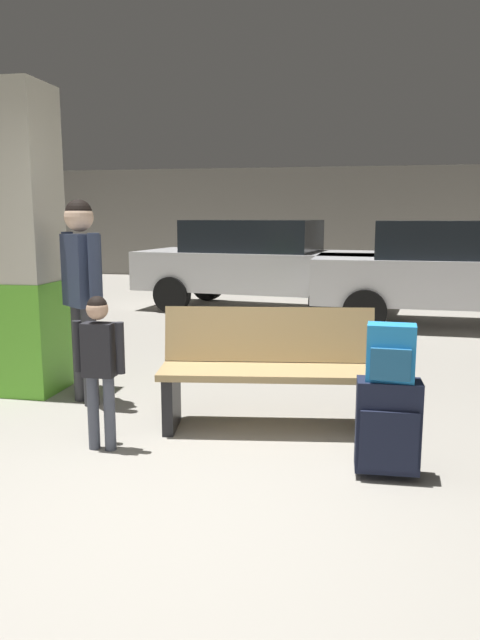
{
  "coord_description": "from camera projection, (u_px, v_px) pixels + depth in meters",
  "views": [
    {
      "loc": [
        1.0,
        -2.79,
        1.57
      ],
      "look_at": [
        0.22,
        1.3,
        0.85
      ],
      "focal_mm": 33.77,
      "sensor_mm": 36.0,
      "label": 1
    }
  ],
  "objects": [
    {
      "name": "adult",
      "position": [
        82.0,
        280.0,
        4.96
      ],
      "size": [
        0.47,
        0.41,
        1.71
      ],
      "color": "#38383D",
      "rests_on": "ground_plane"
    },
    {
      "name": "structural_pillar",
      "position": [
        22.0,
        244.0,
        5.27
      ],
      "size": [
        0.57,
        0.57,
        2.68
      ],
      "color": "#66C633",
      "rests_on": "ground_plane"
    },
    {
      "name": "child",
      "position": [
        99.0,
        356.0,
        4.0
      ],
      "size": [
        0.36,
        0.21,
        1.05
      ],
      "color": "#4C5160",
      "rests_on": "ground_plane"
    },
    {
      "name": "ground_plane",
      "position": [
        265.0,
        357.0,
        7.03
      ],
      "size": [
        18.0,
        18.0,
        0.1
      ],
      "primitive_type": "cube",
      "color": "gray"
    },
    {
      "name": "parked_car_far",
      "position": [
        260.0,
        262.0,
        10.14
      ],
      "size": [
        4.3,
        2.25,
        1.51
      ],
      "color": "silver",
      "rests_on": "ground_plane"
    },
    {
      "name": "bench",
      "position": [
        268.0,
        369.0,
        4.48
      ],
      "size": [
        1.66,
        0.74,
        0.89
      ],
      "color": "tan",
      "rests_on": "ground_plane"
    },
    {
      "name": "parked_car_near",
      "position": [
        457.0,
        271.0,
        8.58
      ],
      "size": [
        4.16,
        1.91,
        1.51
      ],
      "color": "silver",
      "rests_on": "ground_plane"
    },
    {
      "name": "backpack_bright",
      "position": [
        391.0,
        353.0,
        3.55
      ],
      "size": [
        0.29,
        0.2,
        0.34
      ],
      "color": "#268CD8",
      "rests_on": "suitcase"
    },
    {
      "name": "suitcase",
      "position": [
        388.0,
        426.0,
        3.62
      ],
      "size": [
        0.39,
        0.24,
        0.6
      ],
      "color": "#191E33",
      "rests_on": "ground_plane"
    },
    {
      "name": "garage_back_wall",
      "position": [
        316.0,
        223.0,
        15.36
      ],
      "size": [
        18.0,
        0.12,
        2.8
      ],
      "primitive_type": "cube",
      "color": "gray",
      "rests_on": "ground_plane"
    }
  ]
}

